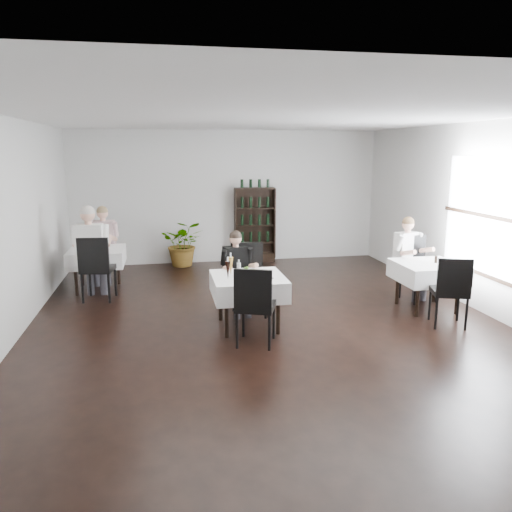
{
  "coord_description": "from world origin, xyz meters",
  "views": [
    {
      "loc": [
        -1.48,
        -6.87,
        2.55
      ],
      "look_at": [
        -0.15,
        0.2,
        1.02
      ],
      "focal_mm": 35.0,
      "sensor_mm": 36.0,
      "label": 1
    }
  ],
  "objects_px": {
    "wine_shelf": "(255,226)",
    "diner_main": "(237,266)",
    "main_table": "(248,286)",
    "potted_tree": "(184,243)"
  },
  "relations": [
    {
      "from": "potted_tree",
      "to": "diner_main",
      "type": "distance_m",
      "value": 3.61
    },
    {
      "from": "diner_main",
      "to": "potted_tree",
      "type": "bearing_deg",
      "value": 100.91
    },
    {
      "from": "main_table",
      "to": "diner_main",
      "type": "bearing_deg",
      "value": 95.68
    },
    {
      "from": "wine_shelf",
      "to": "diner_main",
      "type": "height_order",
      "value": "wine_shelf"
    },
    {
      "from": "main_table",
      "to": "potted_tree",
      "type": "xyz_separation_m",
      "value": [
        -0.74,
        4.18,
        -0.11
      ]
    },
    {
      "from": "main_table",
      "to": "diner_main",
      "type": "xyz_separation_m",
      "value": [
        -0.06,
        0.65,
        0.15
      ]
    },
    {
      "from": "wine_shelf",
      "to": "main_table",
      "type": "xyz_separation_m",
      "value": [
        -0.9,
        -4.31,
        -0.23
      ]
    },
    {
      "from": "main_table",
      "to": "potted_tree",
      "type": "height_order",
      "value": "potted_tree"
    },
    {
      "from": "diner_main",
      "to": "main_table",
      "type": "bearing_deg",
      "value": -84.32
    },
    {
      "from": "main_table",
      "to": "diner_main",
      "type": "relative_size",
      "value": 0.78
    }
  ]
}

